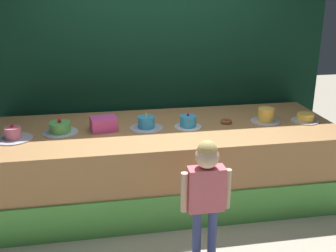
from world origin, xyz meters
TOP-DOWN VIEW (x-y plane):
  - ground_plane at (0.00, 0.00)m, footprint 12.00×12.00m
  - stage_platform at (0.00, 0.62)m, footprint 3.39×1.27m
  - curtain_backdrop at (0.00, 1.35)m, footprint 3.92×0.08m
  - child_figure at (0.12, -0.45)m, footprint 0.40×0.18m
  - pink_box at (-0.62, 0.63)m, footprint 0.27×0.23m
  - donut at (0.62, 0.63)m, footprint 0.12×0.12m
  - cake_far_left at (-1.44, 0.53)m, footprint 0.34×0.34m
  - cake_left at (-1.03, 0.63)m, footprint 0.33×0.33m
  - cake_center_left at (-0.21, 0.61)m, footprint 0.33×0.33m
  - cake_center_right at (0.21, 0.58)m, footprint 0.27×0.27m
  - cake_right at (1.03, 0.60)m, footprint 0.30×0.30m
  - cake_far_right at (1.44, 0.55)m, footprint 0.28×0.28m

SIDE VIEW (x-z plane):
  - ground_plane at x=0.00m, z-range 0.00..0.00m
  - stage_platform at x=0.00m, z-range 0.00..0.78m
  - child_figure at x=0.12m, z-range 0.15..1.18m
  - donut at x=0.62m, z-range 0.78..0.82m
  - cake_far_right at x=1.44m, z-range 0.77..0.86m
  - cake_far_left at x=-1.44m, z-range 0.75..0.90m
  - cake_left at x=-1.03m, z-range 0.75..0.90m
  - cake_center_left at x=-0.21m, z-range 0.74..0.92m
  - cake_center_right at x=0.21m, z-range 0.76..0.90m
  - cake_right at x=1.03m, z-range 0.77..0.91m
  - pink_box at x=-0.62m, z-range 0.78..0.91m
  - curtain_backdrop at x=0.00m, z-range 0.00..2.79m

